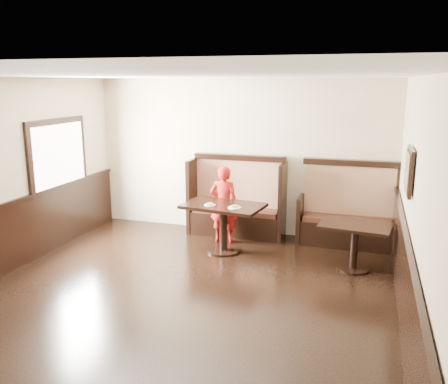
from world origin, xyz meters
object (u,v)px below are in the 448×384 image
at_px(booth_main, 237,206).
at_px(table_neighbor, 355,236).
at_px(booth_neighbor, 347,217).
at_px(table_main, 223,215).
at_px(child, 224,204).

relative_size(booth_main, table_neighbor, 1.61).
xyz_separation_m(booth_neighbor, table_main, (-1.91, -0.98, 0.14)).
relative_size(booth_neighbor, child, 1.22).
xyz_separation_m(booth_main, table_neighbor, (2.12, -1.14, -0.00)).
bearing_deg(booth_neighbor, table_main, -152.78).
xyz_separation_m(booth_main, child, (-0.10, -0.51, 0.15)).
xyz_separation_m(table_neighbor, child, (-2.22, 0.64, 0.15)).
distance_m(booth_neighbor, table_neighbor, 1.15).
relative_size(table_neighbor, child, 0.81).
height_order(booth_main, table_neighbor, booth_main).
bearing_deg(booth_main, booth_neighbor, -0.05).
distance_m(table_main, child, 0.50).
xyz_separation_m(booth_neighbor, table_neighbor, (0.17, -1.14, 0.05)).
bearing_deg(table_neighbor, table_main, -176.70).
bearing_deg(booth_neighbor, booth_main, 179.95).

